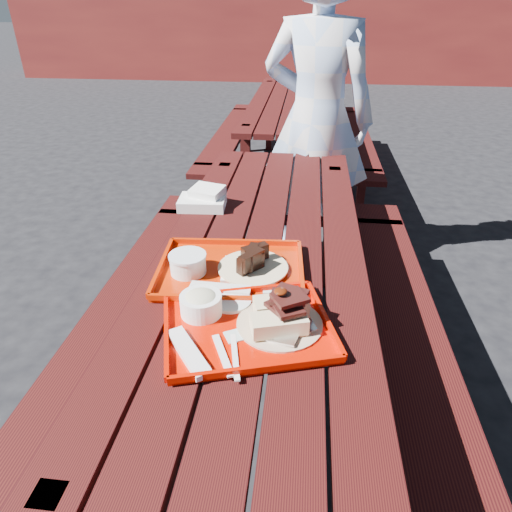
% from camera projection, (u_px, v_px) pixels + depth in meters
% --- Properties ---
extents(ground, '(60.00, 60.00, 0.00)m').
position_uv_depth(ground, '(260.00, 399.00, 2.02)').
color(ground, black).
rests_on(ground, ground).
extents(picnic_table_near, '(1.41, 2.40, 0.75)m').
position_uv_depth(picnic_table_near, '(260.00, 295.00, 1.74)').
color(picnic_table_near, '#380E0A').
rests_on(picnic_table_near, ground).
extents(picnic_table_far, '(1.41, 2.40, 0.75)m').
position_uv_depth(picnic_table_far, '(293.00, 121.00, 4.15)').
color(picnic_table_far, '#380E0A').
rests_on(picnic_table_far, ground).
extents(near_tray, '(0.53, 0.46, 0.14)m').
position_uv_depth(near_tray, '(246.00, 317.00, 1.26)').
color(near_tray, '#C51000').
rests_on(near_tray, picnic_table_near).
extents(far_tray, '(0.50, 0.40, 0.08)m').
position_uv_depth(far_tray, '(228.00, 268.00, 1.51)').
color(far_tray, '#B52102').
rests_on(far_tray, picnic_table_near).
extents(white_cloth, '(0.21, 0.18, 0.08)m').
position_uv_depth(white_cloth, '(204.00, 199.00, 1.98)').
color(white_cloth, white).
rests_on(white_cloth, picnic_table_near).
extents(person, '(0.76, 0.60, 1.83)m').
position_uv_depth(person, '(317.00, 120.00, 2.70)').
color(person, '#A8C1E9').
rests_on(person, ground).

